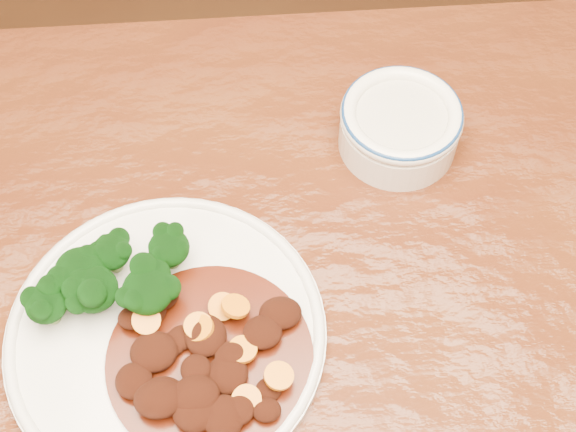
{
  "coord_description": "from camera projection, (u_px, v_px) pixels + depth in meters",
  "views": [
    {
      "loc": [
        -0.05,
        -0.29,
        1.46
      ],
      "look_at": [
        -0.0,
        0.14,
        0.77
      ],
      "focal_mm": 50.0,
      "sensor_mm": 36.0,
      "label": 1
    }
  ],
  "objects": [
    {
      "name": "broccoli_florets",
      "position": [
        109.0,
        278.0,
        0.75
      ],
      "size": [
        0.15,
        0.09,
        0.05
      ],
      "color": "olive",
      "rests_on": "dinner_plate"
    },
    {
      "name": "dinner_plate",
      "position": [
        166.0,
        334.0,
        0.76
      ],
      "size": [
        0.31,
        0.31,
        0.02
      ],
      "rotation": [
        0.0,
        0.0,
        0.05
      ],
      "color": "white",
      "rests_on": "dining_table"
    },
    {
      "name": "mince_stew",
      "position": [
        200.0,
        364.0,
        0.73
      ],
      "size": [
        0.19,
        0.19,
        0.03
      ],
      "color": "#4D1608",
      "rests_on": "dinner_plate"
    },
    {
      "name": "dining_table",
      "position": [
        306.0,
        382.0,
        0.83
      ],
      "size": [
        1.52,
        0.94,
        0.75
      ],
      "rotation": [
        0.0,
        0.0,
        -0.02
      ],
      "color": "#51250E",
      "rests_on": "ground"
    },
    {
      "name": "dip_bowl",
      "position": [
        400.0,
        125.0,
        0.86
      ],
      "size": [
        0.13,
        0.13,
        0.06
      ],
      "rotation": [
        0.0,
        0.0,
        0.29
      ],
      "color": "white",
      "rests_on": "dining_table"
    }
  ]
}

